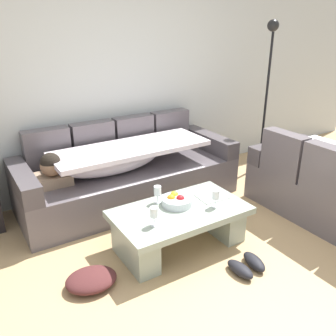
{
  "coord_description": "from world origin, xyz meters",
  "views": [
    {
      "loc": [
        -1.65,
        -1.77,
        1.94
      ],
      "look_at": [
        0.13,
        1.07,
        0.55
      ],
      "focal_mm": 38.34,
      "sensor_mm": 36.0,
      "label": 1
    }
  ],
  "objects_px": {
    "crumpled_garment": "(91,280)",
    "coffee_table": "(180,223)",
    "floor_lamp": "(267,89)",
    "wine_glass_near_left": "(154,213)",
    "fruit_bowl": "(177,201)",
    "open_magazine": "(213,196)",
    "pair_of_shoes": "(247,265)",
    "wine_glass_far_back": "(158,191)",
    "wine_glass_near_right": "(216,195)",
    "couch_along_wall": "(125,174)"
  },
  "relations": [
    {
      "from": "wine_glass_near_left",
      "to": "crumpled_garment",
      "type": "bearing_deg",
      "value": 178.24
    },
    {
      "from": "open_magazine",
      "to": "crumpled_garment",
      "type": "relative_size",
      "value": 0.7
    },
    {
      "from": "wine_glass_far_back",
      "to": "wine_glass_near_right",
      "type": "bearing_deg",
      "value": -40.9
    },
    {
      "from": "fruit_bowl",
      "to": "wine_glass_near_right",
      "type": "xyz_separation_m",
      "value": [
        0.27,
        -0.22,
        0.08
      ]
    },
    {
      "from": "wine_glass_near_right",
      "to": "floor_lamp",
      "type": "xyz_separation_m",
      "value": [
        1.68,
        1.08,
        0.62
      ]
    },
    {
      "from": "couch_along_wall",
      "to": "wine_glass_near_left",
      "type": "xyz_separation_m",
      "value": [
        -0.31,
        -1.19,
        0.17
      ]
    },
    {
      "from": "coffee_table",
      "to": "wine_glass_far_back",
      "type": "relative_size",
      "value": 7.23
    },
    {
      "from": "fruit_bowl",
      "to": "pair_of_shoes",
      "type": "height_order",
      "value": "fruit_bowl"
    },
    {
      "from": "wine_glass_far_back",
      "to": "couch_along_wall",
      "type": "bearing_deg",
      "value": 84.61
    },
    {
      "from": "crumpled_garment",
      "to": "floor_lamp",
      "type": "bearing_deg",
      "value": 20.03
    },
    {
      "from": "wine_glass_near_right",
      "to": "crumpled_garment",
      "type": "relative_size",
      "value": 0.42
    },
    {
      "from": "wine_glass_near_right",
      "to": "floor_lamp",
      "type": "bearing_deg",
      "value": 32.8
    },
    {
      "from": "couch_along_wall",
      "to": "open_magazine",
      "type": "xyz_separation_m",
      "value": [
        0.42,
        -1.04,
        0.06
      ]
    },
    {
      "from": "crumpled_garment",
      "to": "coffee_table",
      "type": "bearing_deg",
      "value": 5.96
    },
    {
      "from": "wine_glass_far_back",
      "to": "crumpled_garment",
      "type": "distance_m",
      "value": 0.95
    },
    {
      "from": "wine_glass_near_right",
      "to": "pair_of_shoes",
      "type": "relative_size",
      "value": 0.52
    },
    {
      "from": "coffee_table",
      "to": "crumpled_garment",
      "type": "distance_m",
      "value": 0.92
    },
    {
      "from": "fruit_bowl",
      "to": "floor_lamp",
      "type": "relative_size",
      "value": 0.14
    },
    {
      "from": "fruit_bowl",
      "to": "crumpled_garment",
      "type": "distance_m",
      "value": 1.0
    },
    {
      "from": "couch_along_wall",
      "to": "wine_glass_near_left",
      "type": "height_order",
      "value": "couch_along_wall"
    },
    {
      "from": "open_magazine",
      "to": "couch_along_wall",
      "type": "bearing_deg",
      "value": 115.76
    },
    {
      "from": "coffee_table",
      "to": "fruit_bowl",
      "type": "height_order",
      "value": "fruit_bowl"
    },
    {
      "from": "fruit_bowl",
      "to": "open_magazine",
      "type": "distance_m",
      "value": 0.38
    },
    {
      "from": "wine_glass_far_back",
      "to": "floor_lamp",
      "type": "distance_m",
      "value": 2.29
    },
    {
      "from": "floor_lamp",
      "to": "pair_of_shoes",
      "type": "distance_m",
      "value": 2.53
    },
    {
      "from": "couch_along_wall",
      "to": "floor_lamp",
      "type": "height_order",
      "value": "floor_lamp"
    },
    {
      "from": "couch_along_wall",
      "to": "fruit_bowl",
      "type": "bearing_deg",
      "value": -87.23
    },
    {
      "from": "wine_glass_far_back",
      "to": "pair_of_shoes",
      "type": "bearing_deg",
      "value": -64.45
    },
    {
      "from": "coffee_table",
      "to": "wine_glass_far_back",
      "type": "height_order",
      "value": "wine_glass_far_back"
    },
    {
      "from": "coffee_table",
      "to": "pair_of_shoes",
      "type": "distance_m",
      "value": 0.69
    },
    {
      "from": "couch_along_wall",
      "to": "coffee_table",
      "type": "bearing_deg",
      "value": -88.67
    },
    {
      "from": "couch_along_wall",
      "to": "floor_lamp",
      "type": "xyz_separation_m",
      "value": [
        1.99,
        -0.13,
        0.79
      ]
    },
    {
      "from": "wine_glass_near_left",
      "to": "wine_glass_near_right",
      "type": "height_order",
      "value": "same"
    },
    {
      "from": "wine_glass_near_right",
      "to": "pair_of_shoes",
      "type": "xyz_separation_m",
      "value": [
        -0.01,
        -0.46,
        -0.45
      ]
    },
    {
      "from": "wine_glass_near_right",
      "to": "wine_glass_near_left",
      "type": "bearing_deg",
      "value": 178.21
    },
    {
      "from": "wine_glass_near_right",
      "to": "open_magazine",
      "type": "xyz_separation_m",
      "value": [
        0.11,
        0.17,
        -0.11
      ]
    },
    {
      "from": "couch_along_wall",
      "to": "fruit_bowl",
      "type": "relative_size",
      "value": 8.68
    },
    {
      "from": "floor_lamp",
      "to": "wine_glass_near_left",
      "type": "bearing_deg",
      "value": -155.23
    },
    {
      "from": "wine_glass_near_right",
      "to": "floor_lamp",
      "type": "distance_m",
      "value": 2.09
    },
    {
      "from": "coffee_table",
      "to": "crumpled_garment",
      "type": "relative_size",
      "value": 3.0
    },
    {
      "from": "wine_glass_near_right",
      "to": "fruit_bowl",
      "type": "bearing_deg",
      "value": 140.53
    },
    {
      "from": "coffee_table",
      "to": "pair_of_shoes",
      "type": "relative_size",
      "value": 3.75
    },
    {
      "from": "pair_of_shoes",
      "to": "coffee_table",
      "type": "bearing_deg",
      "value": 115.28
    },
    {
      "from": "wine_glass_near_left",
      "to": "crumpled_garment",
      "type": "height_order",
      "value": "wine_glass_near_left"
    },
    {
      "from": "wine_glass_near_left",
      "to": "floor_lamp",
      "type": "relative_size",
      "value": 0.09
    },
    {
      "from": "fruit_bowl",
      "to": "crumpled_garment",
      "type": "xyz_separation_m",
      "value": [
        -0.92,
        -0.19,
        -0.36
      ]
    },
    {
      "from": "open_magazine",
      "to": "coffee_table",
      "type": "bearing_deg",
      "value": -170.95
    },
    {
      "from": "fruit_bowl",
      "to": "wine_glass_near_left",
      "type": "bearing_deg",
      "value": -150.12
    },
    {
      "from": "coffee_table",
      "to": "crumpled_garment",
      "type": "height_order",
      "value": "coffee_table"
    },
    {
      "from": "couch_along_wall",
      "to": "wine_glass_near_right",
      "type": "bearing_deg",
      "value": -75.25
    }
  ]
}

